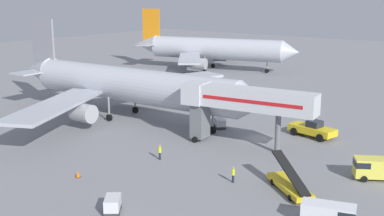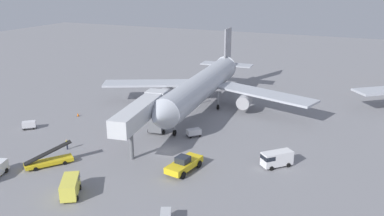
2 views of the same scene
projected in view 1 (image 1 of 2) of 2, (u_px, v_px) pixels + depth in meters
The scene contains 14 objects.
ground_plane at pixel (259, 139), 67.11m from camera, with size 300.00×300.00×0.00m, color gray.
airplane_at_gate at pixel (125, 85), 77.26m from camera, with size 47.49×49.55×15.05m.
jet_bridge at pixel (239, 102), 62.52m from camera, with size 5.82×18.00×7.88m.
pushback_tug at pixel (313, 129), 67.73m from camera, with size 3.66×6.86×2.39m.
belt_loader_truck at pixel (290, 184), 49.12m from camera, with size 5.72×6.73×3.28m.
service_van_mid_center at pixel (330, 213), 42.03m from camera, with size 3.15×4.88×1.87m.
service_van_far_left at pixel (375, 167), 52.31m from camera, with size 4.13×4.96×2.33m.
service_van_outer_left at pixel (305, 106), 80.93m from camera, with size 4.60×4.62×2.35m.
baggage_cart_mid_left at pixel (113, 204), 44.47m from camera, with size 2.66×2.54×1.46m.
baggage_cart_far_center at pixel (220, 123), 72.47m from camera, with size 2.68×2.73×1.38m.
ground_crew_worker_foreground at pixel (233, 174), 51.44m from camera, with size 0.41×0.41×1.74m.
ground_crew_worker_midground at pixel (160, 152), 58.55m from camera, with size 0.42×0.42×1.83m.
safety_cone_alpha at pixel (78, 174), 53.04m from camera, with size 0.51×0.51×0.77m.
airplane_background at pixel (212, 49), 126.17m from camera, with size 40.99×44.19×15.34m.
Camera 1 is at (-56.10, -32.83, 19.48)m, focal length 45.93 mm.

